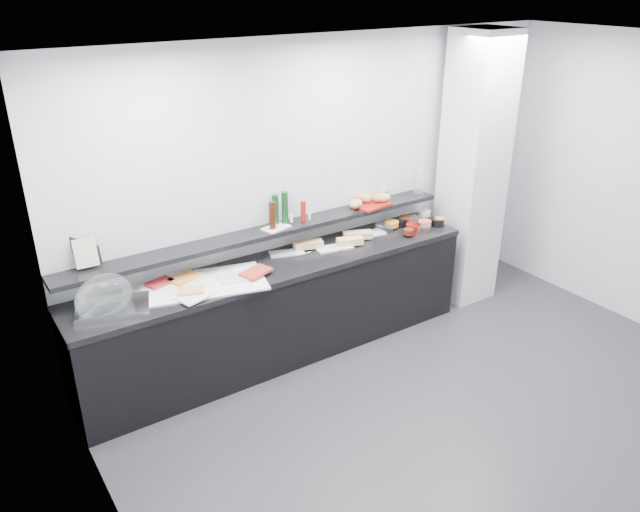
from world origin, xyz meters
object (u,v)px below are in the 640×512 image
sandwich_plate_mid (334,248)px  framed_print (86,250)px  cloche_base (113,307)px  bread_tray (371,205)px  carafe (419,181)px  condiment_tray (276,228)px

sandwich_plate_mid → framed_print: (-2.03, 0.30, 0.37)m
cloche_base → framed_print: (-0.06, 0.31, 0.36)m
sandwich_plate_mid → bread_tray: 0.61m
bread_tray → carafe: (0.57, -0.02, 0.14)m
sandwich_plate_mid → framed_print: size_ratio=1.26×
framed_print → carafe: (3.14, -0.15, 0.02)m
bread_tray → carafe: carafe is taller
cloche_base → carafe: (3.08, 0.16, 0.38)m
framed_print → bread_tray: framed_print is taller
cloche_base → condiment_tray: bearing=26.3°
cloche_base → condiment_tray: size_ratio=2.16×
sandwich_plate_mid → condiment_tray: size_ratio=1.39×
cloche_base → bread_tray: bread_tray is taller
cloche_base → bread_tray: size_ratio=1.49×
bread_tray → framed_print: bearing=166.9°
sandwich_plate_mid → framed_print: 2.09m
cloche_base → framed_print: 0.48m
carafe → condiment_tray: bearing=179.3°
condiment_tray → carafe: (1.60, -0.02, 0.14)m
condiment_tray → bread_tray: size_ratio=0.69×
cloche_base → bread_tray: bearing=23.5°
carafe → cloche_base: bearing=-177.0°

